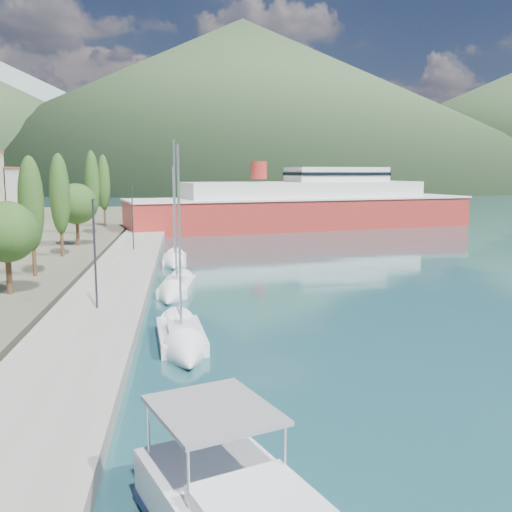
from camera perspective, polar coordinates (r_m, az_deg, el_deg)
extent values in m
plane|color=#1C474F|center=(138.64, -5.61, 4.95)|extent=(1400.00, 1400.00, 0.00)
cube|color=gray|center=(45.29, -13.36, -1.88)|extent=(5.00, 88.00, 0.80)
cone|color=gray|center=(708.10, -0.46, 15.06)|extent=(760.00, 760.00, 180.00)
cone|color=#31482B|center=(423.51, -1.33, 15.11)|extent=(480.00, 480.00, 115.00)
cylinder|color=#47301E|center=(39.04, -23.47, -1.75)|extent=(0.36, 0.36, 2.40)
sphere|color=#2A4B1B|center=(38.69, -23.70, 2.24)|extent=(3.84, 3.84, 3.84)
cylinder|color=#47301E|center=(45.03, -21.27, -0.66)|extent=(0.30, 0.30, 1.94)
ellipsoid|color=#2A4B1B|center=(44.59, -21.58, 4.93)|extent=(1.80, 1.80, 6.86)
cylinder|color=#47301E|center=(54.57, -18.81, 1.02)|extent=(0.30, 0.30, 2.04)
ellipsoid|color=#2A4B1B|center=(54.21, -19.05, 5.89)|extent=(1.80, 1.80, 7.23)
cylinder|color=#47301E|center=(62.23, -17.41, 2.23)|extent=(0.36, 0.36, 2.64)
sphere|color=#2A4B1B|center=(61.99, -17.53, 5.00)|extent=(4.23, 4.23, 4.23)
cylinder|color=#47301E|center=(72.97, -15.92, 2.99)|extent=(0.30, 0.30, 2.24)
ellipsoid|color=#2A4B1B|center=(72.69, -16.09, 6.99)|extent=(1.80, 1.80, 7.93)
cylinder|color=#47301E|center=(83.17, -14.88, 3.65)|extent=(0.30, 0.30, 2.19)
ellipsoid|color=#2A4B1B|center=(82.92, -15.01, 7.08)|extent=(1.80, 1.80, 7.77)
cylinder|color=#2D2D33|center=(32.56, -15.81, 0.11)|extent=(0.12, 0.12, 6.00)
cube|color=#2D2D33|center=(32.52, -15.96, 5.41)|extent=(0.15, 0.50, 0.12)
cylinder|color=#2D2D33|center=(56.61, -12.23, 3.65)|extent=(0.12, 0.12, 6.00)
cube|color=#2D2D33|center=(56.69, -12.31, 6.70)|extent=(0.15, 0.50, 0.12)
cube|color=slate|center=(13.77, -4.28, -15.09)|extent=(3.46, 3.74, 0.11)
cube|color=silver|center=(28.61, -7.52, -8.08)|extent=(2.61, 5.47, 0.85)
cube|color=silver|center=(28.12, -7.49, -7.18)|extent=(1.48, 2.22, 0.33)
cylinder|color=silver|center=(27.28, -7.66, 1.63)|extent=(0.12, 0.12, 8.95)
cone|color=silver|center=(25.39, -6.88, -10.23)|extent=(2.37, 2.65, 2.17)
cube|color=silver|center=(40.65, -7.87, -3.15)|extent=(2.76, 5.92, 0.81)
cube|color=silver|center=(40.17, -7.96, -2.51)|extent=(1.51, 2.42, 0.31)
cylinder|color=silver|center=(39.55, -8.10, 4.32)|extent=(0.12, 0.12, 9.85)
cone|color=silver|center=(37.11, -8.62, -4.28)|extent=(2.38, 2.90, 2.06)
cube|color=silver|center=(52.84, -8.11, -0.47)|extent=(2.16, 4.80, 0.82)
cube|color=silver|center=(52.44, -8.14, 0.06)|extent=(1.28, 1.92, 0.32)
cylinder|color=silver|center=(52.02, -8.23, 4.37)|extent=(0.12, 0.12, 8.17)
cone|color=silver|center=(49.83, -8.21, -1.01)|extent=(2.12, 2.25, 2.09)
cube|color=#A32822|center=(85.02, 4.79, 4.11)|extent=(52.65, 21.93, 4.98)
cube|color=silver|center=(84.87, 4.81, 5.78)|extent=(53.07, 22.32, 0.27)
cube|color=silver|center=(84.83, 4.82, 6.50)|extent=(36.66, 16.59, 2.67)
cube|color=silver|center=(87.17, 8.05, 8.08)|extent=(15.55, 9.68, 2.13)
cylinder|color=#A32822|center=(82.03, 0.29, 8.58)|extent=(2.31, 2.31, 2.49)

